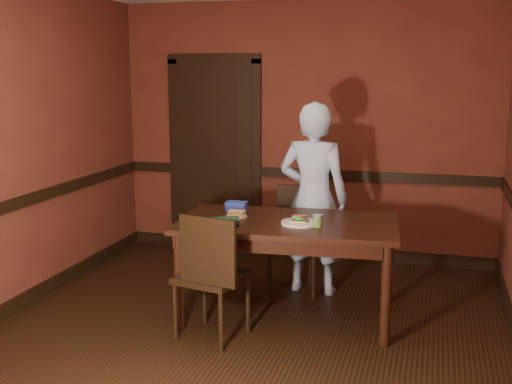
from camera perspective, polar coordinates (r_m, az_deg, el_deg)
The scene contains 18 objects.
floor at distance 5.01m, azimuth -1.12°, elevation -12.62°, with size 4.00×4.50×0.01m, color black.
wall_back at distance 6.81m, azimuth 4.37°, elevation 5.41°, with size 4.00×0.02×2.70m, color maroon.
wall_front at distance 2.61m, azimuth -15.76°, elevation -3.97°, with size 4.00×0.02×2.70m, color maroon.
wall_left at distance 5.56m, azimuth -21.36°, elevation 3.44°, with size 0.02×4.50×2.70m, color maroon.
dado_back at distance 6.85m, azimuth 4.29°, elevation 1.65°, with size 4.00×0.03×0.10m, color black.
dado_left at distance 5.62m, azimuth -20.92°, elevation -1.11°, with size 0.03×4.50×0.10m, color black.
baseboard_back at distance 7.03m, azimuth 4.19°, elevation -5.12°, with size 4.00×0.03×0.12m, color black.
baseboard_left at distance 5.84m, azimuth -20.35°, elevation -9.20°, with size 0.03×4.50×0.12m, color black.
door at distance 7.07m, azimuth -3.70°, elevation 3.52°, with size 1.05×0.07×2.20m.
dining_table at distance 5.22m, azimuth 2.80°, elevation -6.89°, with size 1.73×0.97×0.81m, color black.
chair_far at distance 5.77m, azimuth 3.10°, elevation -4.36°, with size 0.45×0.45×0.96m, color black, non-canonical shape.
chair_near at distance 4.83m, azimuth -3.96°, elevation -7.35°, with size 0.46×0.46×0.98m, color black, non-canonical shape.
person at distance 5.74m, azimuth 5.12°, elevation -0.57°, with size 0.63×0.41×1.72m, color silver.
sandwich_plate at distance 5.00m, azimuth 3.88°, elevation -2.63°, with size 0.29×0.29×0.07m.
sauce_jar at distance 4.93m, azimuth 5.47°, elevation -2.55°, with size 0.08×0.08×0.09m.
cheese_saucer at distance 5.23m, azimuth -1.73°, elevation -2.01°, with size 0.18×0.18×0.05m.
food_tub at distance 5.46m, azimuth -1.76°, elevation -1.26°, with size 0.18×0.13×0.07m.
wrapped_veg at distance 4.92m, azimuth -3.15°, elevation -2.64°, with size 0.08×0.08×0.28m, color #12411F.
Camera 1 is at (1.34, -4.39, 2.00)m, focal length 45.00 mm.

